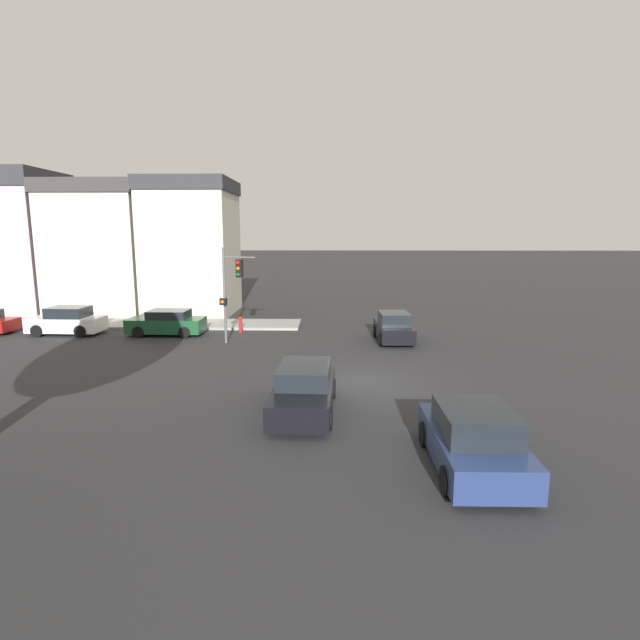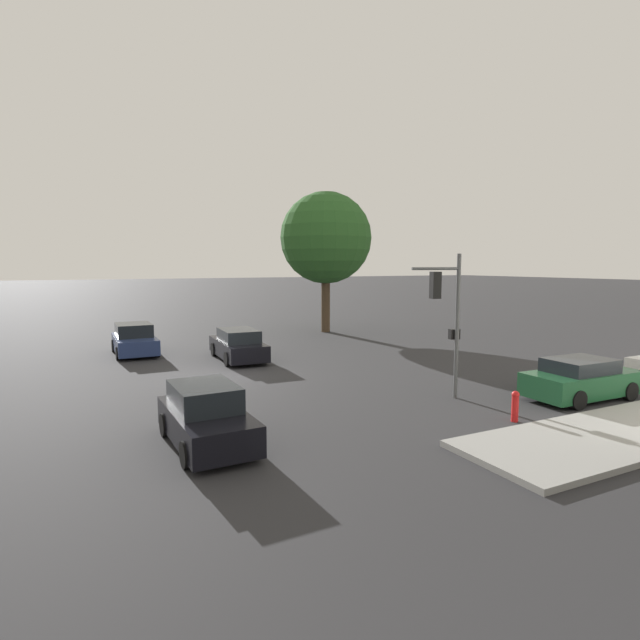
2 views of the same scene
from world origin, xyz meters
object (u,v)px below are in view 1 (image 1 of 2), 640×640
Objects in this scene: parked_car_0 at (167,323)px; crossing_car_0 at (473,440)px; traffic_signal at (231,283)px; crossing_car_1 at (394,328)px; crossing_car_2 at (304,390)px; fire_hydrant at (240,324)px; parked_car_1 at (67,321)px.

crossing_car_0 is at bearing 129.65° from parked_car_0.
parked_car_0 is at bearing 38.32° from crossing_car_0.
traffic_signal is at bearing 153.58° from parked_car_0.
crossing_car_1 is (14.60, 0.12, -0.01)m from crossing_car_0.
crossing_car_2 reaches higher than parked_car_0.
crossing_car_2 is at bearing 125.88° from parked_car_0.
parked_car_0 is at bearing -142.93° from crossing_car_2.
traffic_signal is 5.31m from parked_car_0.
crossing_car_0 is at bearing 50.46° from crossing_car_2.
fire_hydrant is (12.90, 4.37, -0.22)m from crossing_car_2.
crossing_car_0 is 1.03× the size of parked_car_1.
parked_car_0 is (12.12, 8.38, -0.04)m from crossing_car_2.
traffic_signal reaches higher than parked_car_0.
crossing_car_1 is 0.84× the size of crossing_car_2.
parked_car_0 is 1.04× the size of parked_car_1.
crossing_car_2 is (-9.94, -4.23, -2.45)m from traffic_signal.
crossing_car_1 is at bearing 0.36° from crossing_car_0.
traffic_signal reaches higher than crossing_car_2.
parked_car_1 is 4.39× the size of fire_hydrant.
crossing_car_2 is (-10.73, 4.18, -0.01)m from crossing_car_1.
crossing_car_0 is 1.06× the size of crossing_car_1.
crossing_car_1 is at bearing 107.37° from traffic_signal.
traffic_signal is 1.23× the size of parked_car_1.
crossing_car_1 is at bearing 161.11° from crossing_car_2.
crossing_car_1 is 18.32m from parked_car_1.
crossing_car_0 is (-13.81, -8.53, -2.43)m from traffic_signal.
parked_car_0 is at bearing -105.62° from traffic_signal.
parked_car_0 is (1.39, 12.56, -0.04)m from crossing_car_1.
crossing_car_0 is at bearing 178.78° from crossing_car_1.
fire_hydrant is (16.76, 8.67, -0.24)m from crossing_car_0.
traffic_signal is 3.99m from fire_hydrant.
parked_car_1 reaches higher than parked_car_0.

